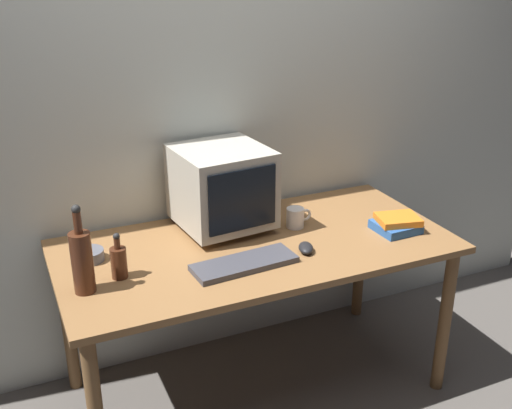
# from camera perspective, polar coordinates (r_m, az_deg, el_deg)

# --- Properties ---
(ground_plane) EXTENTS (6.00, 6.00, 0.00)m
(ground_plane) POSITION_cam_1_polar(r_m,az_deg,el_deg) (3.04, 0.00, -16.35)
(ground_plane) COLOR #56514C
(back_wall) EXTENTS (4.00, 0.08, 2.50)m
(back_wall) POSITION_cam_1_polar(r_m,az_deg,el_deg) (2.88, -3.84, 9.23)
(back_wall) COLOR beige
(back_wall) RESTS_ON ground
(desk) EXTENTS (1.67, 0.81, 0.75)m
(desk) POSITION_cam_1_polar(r_m,az_deg,el_deg) (2.68, 0.00, -5.20)
(desk) COLOR olive
(desk) RESTS_ON ground
(crt_monitor) EXTENTS (0.42, 0.42, 0.37)m
(crt_monitor) POSITION_cam_1_polar(r_m,az_deg,el_deg) (2.72, -3.16, 1.58)
(crt_monitor) COLOR #B2AD9E
(crt_monitor) RESTS_ON desk
(keyboard) EXTENTS (0.43, 0.18, 0.02)m
(keyboard) POSITION_cam_1_polar(r_m,az_deg,el_deg) (2.45, -1.08, -5.46)
(keyboard) COLOR #3F3F47
(keyboard) RESTS_ON desk
(computer_mouse) EXTENTS (0.09, 0.12, 0.04)m
(computer_mouse) POSITION_cam_1_polar(r_m,az_deg,el_deg) (2.57, 4.61, -4.00)
(computer_mouse) COLOR black
(computer_mouse) RESTS_ON desk
(bottle_tall) EXTENTS (0.08, 0.08, 0.34)m
(bottle_tall) POSITION_cam_1_polar(r_m,az_deg,el_deg) (2.31, -15.74, -4.92)
(bottle_tall) COLOR #472314
(bottle_tall) RESTS_ON desk
(bottle_short) EXTENTS (0.06, 0.06, 0.19)m
(bottle_short) POSITION_cam_1_polar(r_m,az_deg,el_deg) (2.40, -12.53, -5.12)
(bottle_short) COLOR #472314
(bottle_short) RESTS_ON desk
(book_stack) EXTENTS (0.21, 0.18, 0.07)m
(book_stack) POSITION_cam_1_polar(r_m,az_deg,el_deg) (2.81, 12.82, -1.75)
(book_stack) COLOR #28569E
(book_stack) RESTS_ON desk
(mug) EXTENTS (0.12, 0.08, 0.09)m
(mug) POSITION_cam_1_polar(r_m,az_deg,el_deg) (2.78, 3.69, -1.20)
(mug) COLOR white
(mug) RESTS_ON desk
(cd_spindle) EXTENTS (0.12, 0.12, 0.04)m
(cd_spindle) POSITION_cam_1_polar(r_m,az_deg,el_deg) (2.58, -15.14, -4.54)
(cd_spindle) COLOR #595B66
(cd_spindle) RESTS_ON desk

